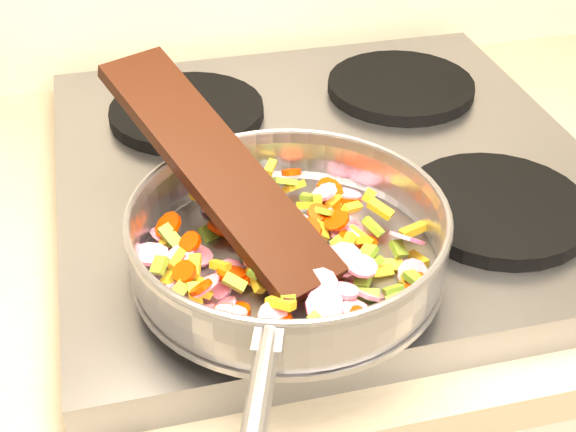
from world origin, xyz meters
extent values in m
cube|color=#939399|center=(-0.70, 1.67, 0.92)|extent=(0.60, 0.60, 0.04)
cylinder|color=black|center=(-0.84, 1.52, 0.95)|extent=(0.19, 0.19, 0.02)
cylinder|color=black|center=(-0.56, 1.52, 0.95)|extent=(0.19, 0.19, 0.02)
cylinder|color=black|center=(-0.84, 1.81, 0.95)|extent=(0.19, 0.19, 0.02)
cylinder|color=black|center=(-0.56, 1.81, 0.95)|extent=(0.19, 0.19, 0.02)
cylinder|color=#9E9EA5|center=(-0.79, 1.48, 0.96)|extent=(0.28, 0.28, 0.01)
torus|color=#9E9EA5|center=(-0.79, 1.48, 0.99)|extent=(0.33, 0.33, 0.06)
torus|color=#9E9EA5|center=(-0.79, 1.48, 1.02)|extent=(0.29, 0.29, 0.01)
cube|color=#9E9EA5|center=(-0.84, 1.33, 1.01)|extent=(0.03, 0.04, 0.02)
cube|color=gold|center=(-0.83, 1.45, 0.97)|extent=(0.02, 0.02, 0.02)
cube|color=olive|center=(-0.91, 1.47, 0.99)|extent=(0.02, 0.02, 0.02)
cylinder|color=#E21662|center=(-0.78, 1.50, 0.97)|extent=(0.05, 0.05, 0.01)
cube|color=gold|center=(-0.86, 1.46, 0.98)|extent=(0.02, 0.02, 0.01)
cylinder|color=red|center=(-0.71, 1.55, 0.97)|extent=(0.04, 0.04, 0.02)
cylinder|color=red|center=(-0.75, 1.52, 0.98)|extent=(0.03, 0.03, 0.02)
cylinder|color=red|center=(-0.77, 1.38, 0.98)|extent=(0.03, 0.03, 0.02)
cube|color=gold|center=(-0.76, 1.50, 0.97)|extent=(0.01, 0.02, 0.01)
cylinder|color=red|center=(-0.78, 1.47, 0.98)|extent=(0.03, 0.03, 0.02)
cylinder|color=#E21662|center=(-0.78, 1.39, 0.98)|extent=(0.03, 0.03, 0.02)
cube|color=olive|center=(-0.74, 1.43, 0.97)|extent=(0.02, 0.03, 0.01)
cylinder|color=#E21662|center=(-0.88, 1.42, 0.97)|extent=(0.04, 0.03, 0.03)
cube|color=olive|center=(-0.71, 1.49, 0.98)|extent=(0.02, 0.02, 0.02)
cylinder|color=#E21662|center=(-0.91, 1.46, 0.97)|extent=(0.04, 0.04, 0.02)
cube|color=gold|center=(-0.73, 1.47, 0.98)|extent=(0.02, 0.02, 0.02)
cube|color=gold|center=(-0.72, 1.44, 0.97)|extent=(0.02, 0.01, 0.01)
cube|color=olive|center=(-0.77, 1.57, 0.99)|extent=(0.03, 0.02, 0.02)
cylinder|color=red|center=(-0.79, 1.50, 0.98)|extent=(0.04, 0.04, 0.02)
cube|color=olive|center=(-0.89, 1.51, 0.98)|extent=(0.02, 0.03, 0.02)
cube|color=gold|center=(-0.73, 1.54, 0.97)|extent=(0.02, 0.02, 0.01)
cube|color=olive|center=(-0.75, 1.51, 0.98)|extent=(0.02, 0.02, 0.01)
cube|color=gold|center=(-0.88, 1.46, 0.98)|extent=(0.02, 0.03, 0.01)
cube|color=olive|center=(-0.81, 1.53, 0.97)|extent=(0.02, 0.02, 0.01)
cube|color=olive|center=(-0.81, 1.41, 0.98)|extent=(0.01, 0.02, 0.02)
cube|color=olive|center=(-0.79, 1.37, 0.98)|extent=(0.02, 0.02, 0.02)
cube|color=olive|center=(-0.83, 1.56, 0.98)|extent=(0.02, 0.02, 0.01)
cube|color=gold|center=(-0.74, 1.46, 0.98)|extent=(0.02, 0.02, 0.02)
cylinder|color=red|center=(-0.77, 1.48, 0.99)|extent=(0.03, 0.03, 0.03)
cylinder|color=red|center=(-0.79, 1.54, 0.98)|extent=(0.03, 0.03, 0.03)
cube|color=gold|center=(-0.82, 1.40, 0.98)|extent=(0.03, 0.03, 0.01)
cube|color=gold|center=(-0.76, 1.44, 0.97)|extent=(0.02, 0.02, 0.01)
cylinder|color=red|center=(-0.80, 1.43, 0.98)|extent=(0.03, 0.03, 0.02)
cylinder|color=red|center=(-0.80, 1.55, 0.96)|extent=(0.03, 0.03, 0.02)
cube|color=gold|center=(-0.75, 1.54, 0.98)|extent=(0.01, 0.02, 0.02)
cube|color=gold|center=(-0.69, 1.42, 0.97)|extent=(0.02, 0.01, 0.02)
cylinder|color=red|center=(-0.81, 1.42, 0.98)|extent=(0.03, 0.03, 0.02)
cube|color=olive|center=(-0.73, 1.45, 0.98)|extent=(0.02, 0.02, 0.02)
cylinder|color=#E21662|center=(-0.76, 1.38, 0.98)|extent=(0.04, 0.04, 0.02)
cylinder|color=#E21662|center=(-0.88, 1.44, 0.98)|extent=(0.04, 0.04, 0.02)
cylinder|color=#E21662|center=(-0.83, 1.53, 0.97)|extent=(0.04, 0.04, 0.02)
cylinder|color=red|center=(-0.73, 1.56, 0.98)|extent=(0.03, 0.03, 0.02)
cube|color=gold|center=(-0.70, 1.50, 0.99)|extent=(0.02, 0.03, 0.01)
cylinder|color=red|center=(-0.75, 1.45, 0.97)|extent=(0.04, 0.04, 0.02)
cylinder|color=red|center=(-0.80, 1.36, 0.97)|extent=(0.03, 0.03, 0.02)
cylinder|color=#E21662|center=(-0.74, 1.42, 0.96)|extent=(0.04, 0.04, 0.03)
cube|color=olive|center=(-0.76, 1.44, 0.97)|extent=(0.02, 0.02, 0.02)
cylinder|color=#E21662|center=(-0.87, 1.50, 0.97)|extent=(0.04, 0.04, 0.01)
cylinder|color=red|center=(-0.85, 1.45, 0.98)|extent=(0.04, 0.03, 0.01)
cylinder|color=#E21662|center=(-0.69, 1.42, 0.97)|extent=(0.03, 0.03, 0.03)
cube|color=olive|center=(-0.73, 1.55, 0.97)|extent=(0.02, 0.02, 0.01)
cube|color=olive|center=(-0.70, 1.41, 0.97)|extent=(0.02, 0.02, 0.01)
cylinder|color=red|center=(-0.85, 1.42, 0.97)|extent=(0.03, 0.03, 0.01)
cube|color=gold|center=(-0.81, 1.55, 0.97)|extent=(0.01, 0.03, 0.01)
cylinder|color=#E21662|center=(-0.74, 1.54, 0.98)|extent=(0.03, 0.04, 0.02)
cube|color=olive|center=(-0.83, 1.37, 0.98)|extent=(0.02, 0.02, 0.02)
cylinder|color=#E21662|center=(-0.86, 1.45, 0.96)|extent=(0.03, 0.04, 0.02)
cube|color=olive|center=(-0.86, 1.53, 0.97)|extent=(0.02, 0.02, 0.02)
cylinder|color=red|center=(-0.74, 1.54, 0.97)|extent=(0.03, 0.03, 0.01)
cylinder|color=red|center=(-0.70, 1.41, 0.97)|extent=(0.02, 0.03, 0.02)
cylinder|color=#E21662|center=(-0.90, 1.53, 0.97)|extent=(0.03, 0.04, 0.03)
cube|color=olive|center=(-0.85, 1.43, 0.98)|extent=(0.02, 0.02, 0.02)
cube|color=olive|center=(-0.71, 1.40, 0.97)|extent=(0.03, 0.02, 0.01)
cylinder|color=#E21662|center=(-0.73, 1.51, 0.97)|extent=(0.04, 0.05, 0.02)
cube|color=gold|center=(-0.72, 1.51, 0.99)|extent=(0.02, 0.02, 0.02)
cylinder|color=red|center=(-0.89, 1.46, 0.98)|extent=(0.03, 0.02, 0.02)
cylinder|color=#E21662|center=(-0.80, 1.43, 0.97)|extent=(0.05, 0.05, 0.02)
cylinder|color=#E21662|center=(-0.78, 1.49, 0.98)|extent=(0.04, 0.04, 0.02)
cube|color=gold|center=(-0.78, 1.45, 0.97)|extent=(0.03, 0.02, 0.02)
cube|color=gold|center=(-0.67, 1.48, 0.97)|extent=(0.03, 0.02, 0.01)
cylinder|color=#E21662|center=(-0.79, 1.36, 0.98)|extent=(0.04, 0.04, 0.02)
cylinder|color=#E21662|center=(-0.73, 1.49, 0.97)|extent=(0.04, 0.04, 0.02)
cube|color=gold|center=(-0.88, 1.39, 0.98)|extent=(0.03, 0.01, 0.02)
cube|color=olive|center=(-0.81, 1.48, 0.97)|extent=(0.02, 0.02, 0.01)
cube|color=olive|center=(-0.75, 1.46, 0.99)|extent=(0.01, 0.02, 0.01)
cylinder|color=red|center=(-0.80, 1.47, 0.97)|extent=(0.03, 0.03, 0.03)
cylinder|color=#E21662|center=(-0.91, 1.50, 0.98)|extent=(0.05, 0.05, 0.01)
cylinder|color=red|center=(-0.78, 1.39, 0.97)|extent=(0.04, 0.04, 0.02)
cylinder|color=#E21662|center=(-0.85, 1.46, 0.97)|extent=(0.03, 0.03, 0.02)
cube|color=gold|center=(-0.89, 1.47, 0.97)|extent=(0.02, 0.02, 0.01)
cylinder|color=red|center=(-0.83, 1.48, 0.98)|extent=(0.03, 0.02, 0.01)
cube|color=gold|center=(-0.88, 1.44, 0.97)|extent=(0.02, 0.03, 0.01)
cube|color=gold|center=(-0.82, 1.40, 0.97)|extent=(0.02, 0.02, 0.02)
cylinder|color=#E21662|center=(-0.85, 1.57, 0.96)|extent=(0.03, 0.03, 0.01)
cube|color=gold|center=(-0.84, 1.57, 0.97)|extent=(0.02, 0.02, 0.01)
cylinder|color=#E21662|center=(-0.73, 1.57, 0.97)|extent=(0.03, 0.03, 0.02)
cube|color=olive|center=(-0.73, 1.44, 0.97)|extent=(0.02, 0.02, 0.01)
cube|color=olive|center=(-0.83, 1.55, 0.97)|extent=(0.02, 0.02, 0.01)
cylinder|color=red|center=(-0.69, 1.51, 0.98)|extent=(0.03, 0.03, 0.02)
cylinder|color=#E21662|center=(-0.69, 1.45, 0.99)|extent=(0.04, 0.04, 0.03)
cube|color=olive|center=(-0.69, 1.41, 0.97)|extent=(0.02, 0.01, 0.02)
cylinder|color=red|center=(-0.82, 1.39, 0.97)|extent=(0.03, 0.03, 0.02)
cylinder|color=#E21662|center=(-0.74, 1.44, 0.96)|extent=(0.03, 0.03, 0.01)
cylinder|color=#E21662|center=(-0.86, 1.43, 0.97)|extent=(0.04, 0.04, 0.02)
cube|color=olive|center=(-0.70, 1.45, 0.98)|extent=(0.01, 0.02, 0.01)
cylinder|color=red|center=(-0.76, 1.59, 0.98)|extent=(0.03, 0.03, 0.02)
cube|color=olive|center=(-0.84, 1.55, 0.98)|extent=(0.02, 0.03, 0.02)
cylinder|color=#E21662|center=(-0.72, 1.49, 0.97)|extent=(0.03, 0.03, 0.02)
cylinder|color=#E21662|center=(-0.76, 1.40, 0.98)|extent=(0.03, 0.03, 0.01)
cylinder|color=#E21662|center=(-0.81, 1.36, 0.97)|extent=(0.03, 0.03, 0.02)
cylinder|color=red|center=(-0.74, 1.50, 0.98)|extent=(0.02, 0.03, 0.02)
cylinder|color=#E21662|center=(-0.78, 1.51, 0.98)|extent=(0.03, 0.03, 0.01)
cube|color=gold|center=(-0.78, 1.37, 0.97)|extent=(0.02, 0.02, 0.01)
cylinder|color=red|center=(-0.84, 1.53, 0.97)|extent=(0.04, 0.04, 0.02)
cube|color=gold|center=(-0.87, 1.38, 0.98)|extent=(0.02, 0.02, 0.01)
cube|color=olive|center=(-0.82, 1.48, 0.98)|extent=(0.02, 0.02, 0.01)
cube|color=gold|center=(-0.72, 1.48, 0.97)|extent=(0.02, 0.02, 0.02)
cylinder|color=#E21662|center=(-0.83, 1.58, 0.99)|extent=(0.03, 0.03, 0.02)
cylinder|color=#E21662|center=(-0.75, 1.44, 0.98)|extent=(0.04, 0.03, 0.03)
cube|color=olive|center=(-0.89, 1.44, 0.98)|extent=(0.02, 0.02, 0.01)
cylinder|color=#E21662|center=(-0.73, 1.52, 0.97)|extent=(0.04, 0.04, 0.03)
cube|color=gold|center=(-0.78, 1.44, 0.97)|extent=(0.02, 0.03, 0.02)
cube|color=gold|center=(-0.88, 1.44, 0.97)|extent=(0.01, 0.02, 0.01)
cylinder|color=red|center=(-0.88, 1.43, 0.99)|extent=(0.02, 0.03, 0.02)
cube|color=gold|center=(-0.79, 1.52, 0.98)|extent=(0.01, 0.02, 0.01)
cylinder|color=red|center=(-0.87, 1.41, 0.97)|extent=(0.03, 0.02, 0.02)
cube|color=gold|center=(-0.86, 1.57, 0.99)|extent=(0.03, 0.02, 0.01)
cube|color=gold|center=(-0.79, 1.52, 0.98)|extent=(0.02, 0.02, 0.01)
cylinder|color=#E21662|center=(-0.74, 1.43, 0.99)|extent=(0.03, 0.03, 0.01)
cylinder|color=red|center=(-0.89, 1.53, 0.98)|extent=(0.03, 0.04, 0.03)
cube|color=gold|center=(-0.78, 1.60, 0.99)|extent=(0.02, 0.02, 0.01)
cube|color=gold|center=(-0.77, 1.43, 0.98)|extent=(0.02, 0.02, 0.01)
cube|color=gold|center=(-0.89, 1.48, 0.98)|extent=(0.02, 0.02, 0.01)
cylinder|color=red|center=(-0.83, 1.53, 0.98)|extent=(0.03, 0.03, 0.02)
cylinder|color=#E21662|center=(-0.83, 1.39, 0.98)|extent=(0.03, 0.03, 0.02)
cylinder|color=red|center=(-0.88, 1.50, 0.98)|extent=(0.03, 0.03, 0.02)
cylinder|color=#E21662|center=(-0.71, 1.56, 0.97)|extent=(0.04, 0.04, 0.01)
cube|color=olive|center=(-0.75, 1.55, 0.98)|extent=(0.02, 0.02, 0.01)
cube|color=olive|center=(-0.74, 1.41, 0.97)|extent=(0.02, 0.02, 0.01)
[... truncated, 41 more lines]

